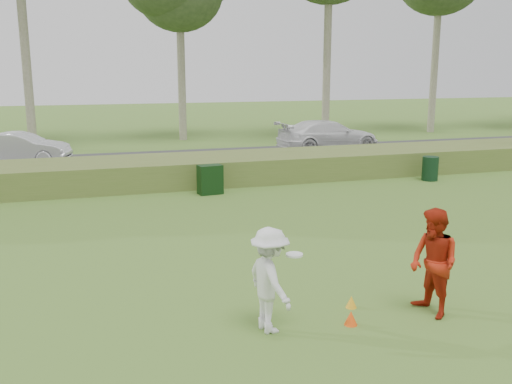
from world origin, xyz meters
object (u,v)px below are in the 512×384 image
object	(u,v)px
player_red	(434,263)
cone_orange	(351,318)
car_right	(328,135)
player_white	(270,280)
cone_yellow	(351,302)
car_mid	(21,148)
trash_bin	(430,169)
utility_cabinet	(210,180)

from	to	relation	value
player_red	cone_orange	world-z (taller)	player_red
car_right	player_white	bearing A→B (deg)	150.43
cone_yellow	car_mid	size ratio (longest dim) A/B	0.05
cone_orange	car_mid	xyz separation A→B (m)	(-6.36, 18.33, 0.60)
trash_bin	utility_cabinet	bearing A→B (deg)	179.04
player_white	player_red	world-z (taller)	player_red
cone_yellow	car_right	xyz separation A→B (m)	(7.43, 17.38, 0.70)
car_right	utility_cabinet	bearing A→B (deg)	132.57
trash_bin	player_red	bearing A→B (deg)	-123.84
player_white	car_right	world-z (taller)	player_white
player_red	car_right	bearing A→B (deg)	155.44
cone_yellow	car_right	world-z (taller)	car_right
utility_cabinet	car_right	xyz separation A→B (m)	(7.72, 7.76, 0.32)
player_white	car_mid	world-z (taller)	player_white
player_white	trash_bin	distance (m)	13.74
trash_bin	car_right	xyz separation A→B (m)	(-0.50, 7.90, 0.36)
cone_yellow	utility_cabinet	distance (m)	9.62
utility_cabinet	trash_bin	distance (m)	8.22
player_white	cone_yellow	xyz separation A→B (m)	(1.62, 0.40, -0.73)
player_red	utility_cabinet	size ratio (longest dim) A/B	1.89
car_mid	player_white	bearing A→B (deg)	-148.73
trash_bin	car_right	world-z (taller)	car_right
player_white	cone_orange	bearing A→B (deg)	-109.27
cone_yellow	car_mid	distance (m)	18.94
trash_bin	cone_yellow	bearing A→B (deg)	-129.92
cone_orange	trash_bin	world-z (taller)	trash_bin
player_red	car_right	size ratio (longest dim) A/B	0.35
car_mid	trash_bin	bearing A→B (deg)	-103.77
trash_bin	player_white	bearing A→B (deg)	-134.04
player_red	car_mid	size ratio (longest dim) A/B	0.46
utility_cabinet	trash_bin	bearing A→B (deg)	-8.22
cone_yellow	trash_bin	world-z (taller)	trash_bin
player_white	cone_orange	xyz separation A→B (m)	(1.30, -0.22, -0.72)
cone_orange	trash_bin	distance (m)	13.03
player_red	cone_orange	distance (m)	1.66
player_red	trash_bin	bearing A→B (deg)	140.84
car_mid	cone_yellow	bearing A→B (deg)	-143.69
cone_yellow	utility_cabinet	bearing A→B (deg)	91.73
cone_orange	car_right	size ratio (longest dim) A/B	0.05
trash_bin	car_right	distance (m)	7.93
player_red	trash_bin	xyz separation A→B (m)	(6.79, 10.12, -0.47)
player_white	cone_yellow	distance (m)	1.82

